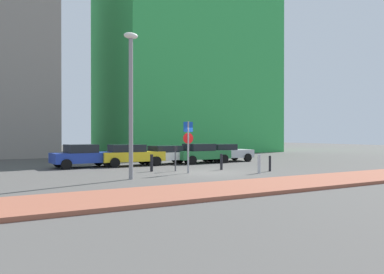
{
  "coord_description": "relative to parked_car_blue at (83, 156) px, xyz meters",
  "views": [
    {
      "loc": [
        -11.19,
        -17.83,
        2.13
      ],
      "look_at": [
        0.77,
        3.19,
        1.96
      ],
      "focal_mm": 35.3,
      "sensor_mm": 36.0,
      "label": 1
    }
  ],
  "objects": [
    {
      "name": "ground_plane",
      "position": [
        5.32,
        -6.72,
        -0.77
      ],
      "size": [
        120.0,
        120.0,
        0.0
      ],
      "primitive_type": "plane",
      "color": "#4C4947"
    },
    {
      "name": "sidewalk_brick",
      "position": [
        5.32,
        -12.84,
        -0.7
      ],
      "size": [
        40.0,
        3.35,
        0.14
      ],
      "primitive_type": "cube",
      "color": "#93513D",
      "rests_on": "ground"
    },
    {
      "name": "parked_car_blue",
      "position": [
        0.0,
        0.0,
        0.0
      ],
      "size": [
        4.02,
        2.28,
        1.49
      ],
      "color": "#1E389E",
      "rests_on": "ground"
    },
    {
      "name": "parked_car_yellow",
      "position": [
        3.13,
        -0.3,
        -0.0
      ],
      "size": [
        4.28,
        2.05,
        1.44
      ],
      "color": "gold",
      "rests_on": "ground"
    },
    {
      "name": "parked_car_white",
      "position": [
        5.82,
        -0.13,
        -0.06
      ],
      "size": [
        4.15,
        2.25,
        1.33
      ],
      "color": "white",
      "rests_on": "ground"
    },
    {
      "name": "parked_car_green",
      "position": [
        8.52,
        -0.61,
        -0.02
      ],
      "size": [
        4.19,
        2.14,
        1.44
      ],
      "color": "#237238",
      "rests_on": "ground"
    },
    {
      "name": "parked_car_silver",
      "position": [
        11.03,
        -0.15,
        -0.05
      ],
      "size": [
        4.12,
        2.19,
        1.38
      ],
      "color": "#B7BABF",
      "rests_on": "ground"
    },
    {
      "name": "parking_sign_post",
      "position": [
        4.16,
        -6.48,
        1.03
      ],
      "size": [
        0.6,
        0.1,
        2.85
      ],
      "color": "gray",
      "rests_on": "ground"
    },
    {
      "name": "parking_meter",
      "position": [
        4.09,
        -5.09,
        0.16
      ],
      "size": [
        0.18,
        0.14,
        1.44
      ],
      "color": "#4C4C51",
      "rests_on": "ground"
    },
    {
      "name": "street_lamp",
      "position": [
        0.43,
        -7.61,
        3.33
      ],
      "size": [
        0.7,
        0.36,
        6.95
      ],
      "color": "gray",
      "rests_on": "ground"
    },
    {
      "name": "traffic_bollard_near",
      "position": [
        7.5,
        -8.46,
        -0.25
      ],
      "size": [
        0.17,
        0.17,
        1.04
      ],
      "primitive_type": "cylinder",
      "color": "#B7B7BC",
      "rests_on": "ground"
    },
    {
      "name": "traffic_bollard_mid",
      "position": [
        8.79,
        -7.86,
        -0.32
      ],
      "size": [
        0.14,
        0.14,
        0.9
      ],
      "primitive_type": "cylinder",
      "color": "black",
      "rests_on": "ground"
    },
    {
      "name": "traffic_bollard_far",
      "position": [
        2.81,
        -4.59,
        -0.28
      ],
      "size": [
        0.17,
        0.17,
        0.98
      ],
      "primitive_type": "cylinder",
      "color": "black",
      "rests_on": "ground"
    },
    {
      "name": "traffic_bollard_edge",
      "position": [
        6.86,
        -5.73,
        -0.29
      ],
      "size": [
        0.16,
        0.16,
        0.96
      ],
      "primitive_type": "cylinder",
      "color": "black",
      "rests_on": "ground"
    },
    {
      "name": "building_colorful_midrise",
      "position": [
        16.91,
        17.66,
        14.23
      ],
      "size": [
        19.52,
        15.48,
        29.99
      ],
      "primitive_type": "cube",
      "color": "green",
      "rests_on": "ground"
    }
  ]
}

